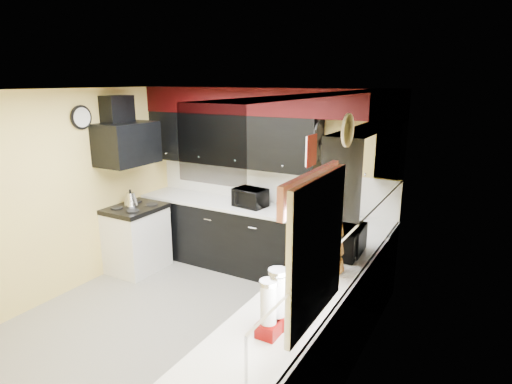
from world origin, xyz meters
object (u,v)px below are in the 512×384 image
kettle (131,199)px  toaster_oven (250,198)px  microwave (344,240)px  knife_block (337,209)px  utensil_crock (335,214)px

kettle → toaster_oven: bearing=24.6°
microwave → kettle: 3.13m
toaster_oven → microwave: (1.62, -0.95, 0.02)m
toaster_oven → knife_block: 1.20m
toaster_oven → kettle: toaster_oven is taller
microwave → utensil_crock: (-0.42, 0.96, -0.06)m
toaster_oven → microwave: bearing=-22.9°
toaster_oven → microwave: size_ratio=0.84×
utensil_crock → kettle: kettle is taller
toaster_oven → kettle: bearing=-147.7°
utensil_crock → toaster_oven: bearing=-179.7°
toaster_oven → utensil_crock: (1.20, 0.01, -0.05)m
microwave → kettle: (-3.12, 0.26, -0.07)m
knife_block → kettle: bearing=-171.9°
knife_block → kettle: knife_block is taller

